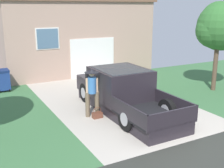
{
  "coord_description": "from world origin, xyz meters",
  "views": [
    {
      "loc": [
        -5.45,
        -5.67,
        3.82
      ],
      "look_at": [
        -0.43,
        3.6,
        0.99
      ],
      "focal_mm": 45.71,
      "sensor_mm": 36.0,
      "label": 1
    }
  ],
  "objects_px": {
    "front_yard_tree": "(219,26)",
    "handbag": "(97,115)",
    "pickup_truck": "(121,91)",
    "person_with_hat": "(92,90)",
    "wheeled_trash_bin": "(3,79)",
    "house_with_garage": "(69,29)"
  },
  "relations": [
    {
      "from": "front_yard_tree",
      "to": "handbag",
      "type": "bearing_deg",
      "value": -173.15
    },
    {
      "from": "pickup_truck",
      "to": "person_with_hat",
      "type": "relative_size",
      "value": 3.0
    },
    {
      "from": "pickup_truck",
      "to": "wheeled_trash_bin",
      "type": "bearing_deg",
      "value": 126.77
    },
    {
      "from": "front_yard_tree",
      "to": "wheeled_trash_bin",
      "type": "xyz_separation_m",
      "value": [
        -9.11,
        4.42,
        -2.45
      ]
    },
    {
      "from": "house_with_garage",
      "to": "wheeled_trash_bin",
      "type": "xyz_separation_m",
      "value": [
        -4.71,
        -3.7,
        -1.94
      ]
    },
    {
      "from": "pickup_truck",
      "to": "house_with_garage",
      "type": "height_order",
      "value": "house_with_garage"
    },
    {
      "from": "person_with_hat",
      "to": "handbag",
      "type": "relative_size",
      "value": 4.24
    },
    {
      "from": "person_with_hat",
      "to": "front_yard_tree",
      "type": "height_order",
      "value": "front_yard_tree"
    },
    {
      "from": "person_with_hat",
      "to": "front_yard_tree",
      "type": "distance_m",
      "value": 7.08
    },
    {
      "from": "wheeled_trash_bin",
      "to": "handbag",
      "type": "bearing_deg",
      "value": -65.07
    },
    {
      "from": "pickup_truck",
      "to": "front_yard_tree",
      "type": "xyz_separation_m",
      "value": [
        5.48,
        0.44,
        2.29
      ]
    },
    {
      "from": "front_yard_tree",
      "to": "house_with_garage",
      "type": "bearing_deg",
      "value": 118.44
    },
    {
      "from": "front_yard_tree",
      "to": "wheeled_trash_bin",
      "type": "relative_size",
      "value": 4.03
    },
    {
      "from": "pickup_truck",
      "to": "person_with_hat",
      "type": "bearing_deg",
      "value": -174.55
    },
    {
      "from": "pickup_truck",
      "to": "house_with_garage",
      "type": "xyz_separation_m",
      "value": [
        1.08,
        8.56,
        1.78
      ]
    },
    {
      "from": "handbag",
      "to": "wheeled_trash_bin",
      "type": "relative_size",
      "value": 0.4
    },
    {
      "from": "handbag",
      "to": "house_with_garage",
      "type": "relative_size",
      "value": 0.05
    },
    {
      "from": "person_with_hat",
      "to": "handbag",
      "type": "distance_m",
      "value": 0.89
    },
    {
      "from": "pickup_truck",
      "to": "handbag",
      "type": "relative_size",
      "value": 12.71
    },
    {
      "from": "handbag",
      "to": "front_yard_tree",
      "type": "bearing_deg",
      "value": 6.85
    },
    {
      "from": "handbag",
      "to": "house_with_garage",
      "type": "bearing_deg",
      "value": 75.65
    },
    {
      "from": "pickup_truck",
      "to": "wheeled_trash_bin",
      "type": "distance_m",
      "value": 6.06
    }
  ]
}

